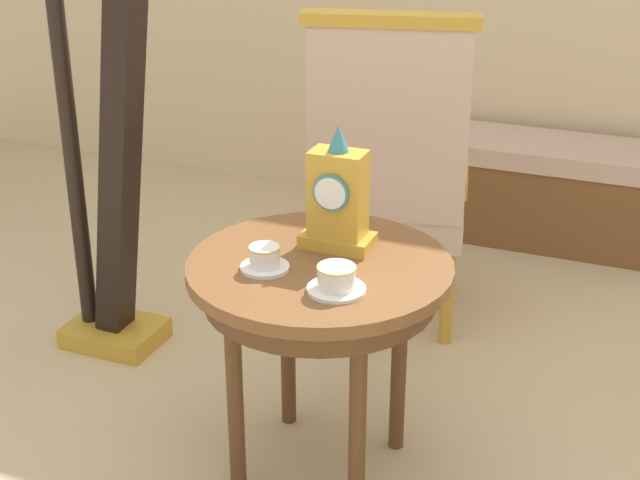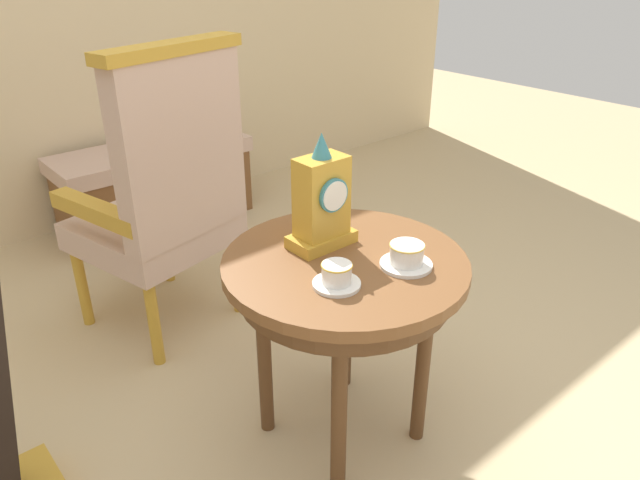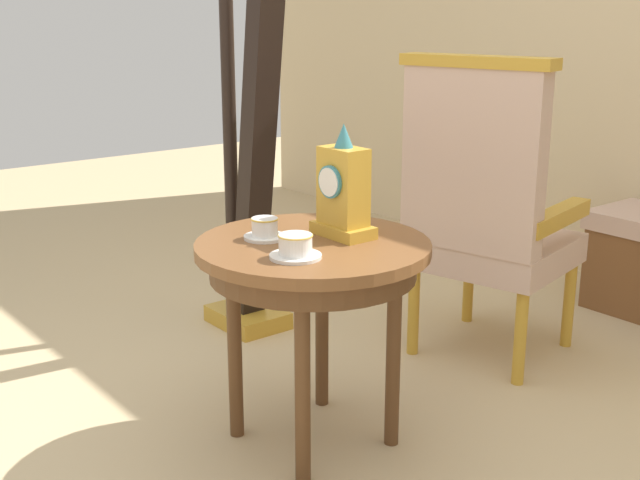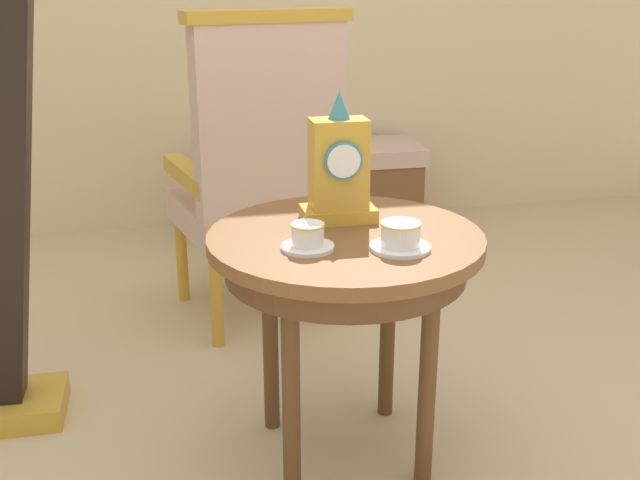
{
  "view_description": "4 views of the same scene",
  "coord_description": "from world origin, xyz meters",
  "px_view_note": "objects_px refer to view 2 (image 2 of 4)",
  "views": [
    {
      "loc": [
        0.89,
        -1.92,
        1.66
      ],
      "look_at": [
        0.06,
        0.12,
        0.69
      ],
      "focal_mm": 52.54,
      "sensor_mm": 36.0,
      "label": 1
    },
    {
      "loc": [
        -0.93,
        -0.98,
        1.44
      ],
      "look_at": [
        0.08,
        0.2,
        0.65
      ],
      "focal_mm": 33.64,
      "sensor_mm": 36.0,
      "label": 2
    },
    {
      "loc": [
        1.91,
        -1.34,
        1.3
      ],
      "look_at": [
        0.09,
        0.1,
        0.65
      ],
      "focal_mm": 46.71,
      "sensor_mm": 36.0,
      "label": 3
    },
    {
      "loc": [
        -0.36,
        -1.65,
        1.26
      ],
      "look_at": [
        0.02,
        0.13,
        0.61
      ],
      "focal_mm": 42.86,
      "sensor_mm": 36.0,
      "label": 4
    }
  ],
  "objects_px": {
    "side_table": "(345,283)",
    "mantel_clock": "(322,202)",
    "window_bench": "(155,185)",
    "teacup_left": "(336,275)",
    "teacup_right": "(407,256)",
    "armchair": "(166,192)"
  },
  "relations": [
    {
      "from": "side_table",
      "to": "teacup_right",
      "type": "xyz_separation_m",
      "value": [
        0.1,
        -0.14,
        0.11
      ]
    },
    {
      "from": "teacup_left",
      "to": "armchair",
      "type": "relative_size",
      "value": 0.11
    },
    {
      "from": "side_table",
      "to": "armchair",
      "type": "xyz_separation_m",
      "value": [
        -0.1,
        0.88,
        0.03
      ]
    },
    {
      "from": "teacup_right",
      "to": "window_bench",
      "type": "height_order",
      "value": "teacup_right"
    },
    {
      "from": "side_table",
      "to": "mantel_clock",
      "type": "xyz_separation_m",
      "value": [
        0.01,
        0.11,
        0.21
      ]
    },
    {
      "from": "side_table",
      "to": "teacup_right",
      "type": "relative_size",
      "value": 4.81
    },
    {
      "from": "teacup_left",
      "to": "side_table",
      "type": "bearing_deg",
      "value": 37.5
    },
    {
      "from": "mantel_clock",
      "to": "armchair",
      "type": "height_order",
      "value": "armchair"
    },
    {
      "from": "teacup_right",
      "to": "side_table",
      "type": "bearing_deg",
      "value": 125.65
    },
    {
      "from": "mantel_clock",
      "to": "window_bench",
      "type": "distance_m",
      "value": 1.86
    },
    {
      "from": "mantel_clock",
      "to": "armchair",
      "type": "bearing_deg",
      "value": 97.68
    },
    {
      "from": "teacup_right",
      "to": "armchair",
      "type": "height_order",
      "value": "armchair"
    },
    {
      "from": "teacup_right",
      "to": "window_bench",
      "type": "bearing_deg",
      "value": 84.07
    },
    {
      "from": "mantel_clock",
      "to": "window_bench",
      "type": "bearing_deg",
      "value": 80.31
    },
    {
      "from": "teacup_left",
      "to": "teacup_right",
      "type": "distance_m",
      "value": 0.22
    },
    {
      "from": "side_table",
      "to": "teacup_left",
      "type": "height_order",
      "value": "teacup_left"
    },
    {
      "from": "teacup_left",
      "to": "mantel_clock",
      "type": "distance_m",
      "value": 0.25
    },
    {
      "from": "window_bench",
      "to": "armchair",
      "type": "bearing_deg",
      "value": -112.27
    },
    {
      "from": "mantel_clock",
      "to": "armchair",
      "type": "distance_m",
      "value": 0.8
    },
    {
      "from": "teacup_left",
      "to": "armchair",
      "type": "height_order",
      "value": "armchair"
    },
    {
      "from": "teacup_left",
      "to": "teacup_right",
      "type": "height_order",
      "value": "teacup_right"
    },
    {
      "from": "armchair",
      "to": "window_bench",
      "type": "height_order",
      "value": "armchair"
    }
  ]
}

